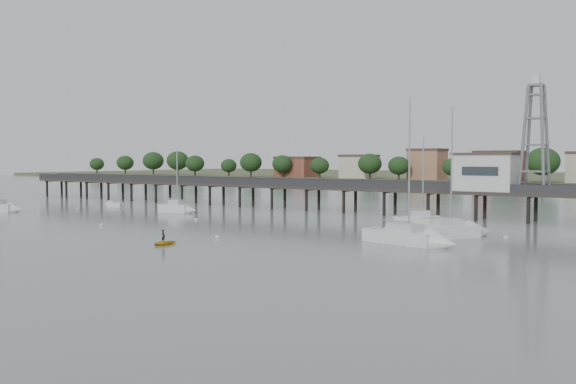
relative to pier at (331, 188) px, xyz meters
The scene contains 13 objects.
pier is the anchor object (origin of this frame).
pier_building 25.16m from the pier, ahead, with size 8.40×5.40×5.30m.
lattice_tower 32.34m from the pier, ahead, with size 3.20×3.20×15.50m.
sailboat_a 52.31m from the pier, 143.14° to the right, with size 7.54×4.86×12.15m.
sailboat_d 41.23m from the pier, 46.87° to the right, with size 9.71×4.41×15.37m.
sailboat_c 36.20m from the pier, 36.28° to the right, with size 7.47×8.80×14.80m.
sailboat_b 24.24m from the pier, 137.79° to the right, with size 6.29×2.75×10.26m.
sailboat_f 26.11m from the pier, 31.23° to the right, with size 6.84×5.63×11.59m.
white_tender 38.98m from the pier, 159.76° to the right, with size 3.27×1.79×1.21m.
yellow_dinghy 44.81m from the pier, 80.50° to the right, with size 1.95×0.56×2.73m, color gold.
dinghy_occupant 44.81m from the pier, 80.50° to the right, with size 0.47×1.29×0.31m, color black.
mooring_buoys 28.93m from the pier, 79.21° to the right, with size 84.46×17.91×0.39m.
far_shore 179.60m from the pier, 89.89° to the left, with size 500.00×170.00×10.40m.
Camera 1 is at (53.36, -28.40, 8.50)m, focal length 40.00 mm.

